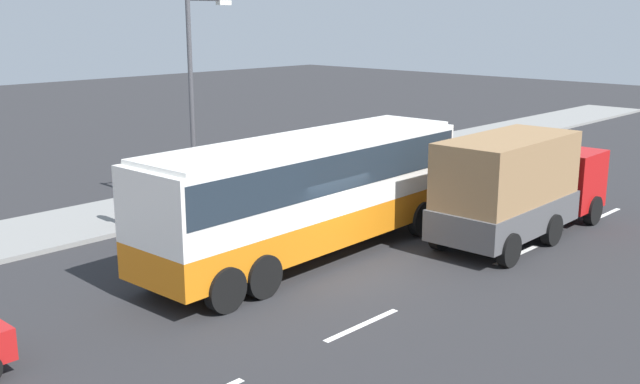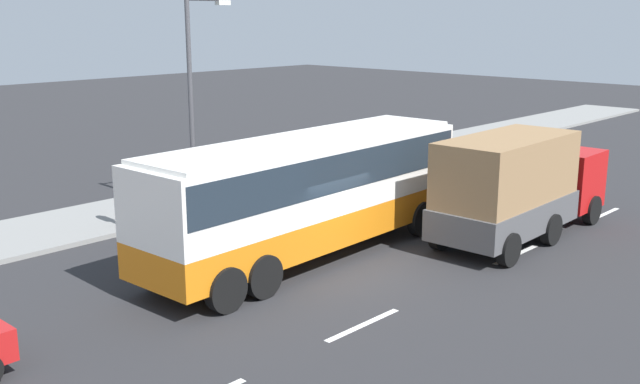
{
  "view_description": "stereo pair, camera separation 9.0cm",
  "coord_description": "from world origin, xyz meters",
  "px_view_note": "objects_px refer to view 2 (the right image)",
  "views": [
    {
      "loc": [
        -14.09,
        -12.97,
        6.74
      ],
      "look_at": [
        0.23,
        0.76,
        1.96
      ],
      "focal_mm": 41.36,
      "sensor_mm": 36.0,
      "label": 1
    },
    {
      "loc": [
        -14.15,
        -12.91,
        6.74
      ],
      "look_at": [
        0.23,
        0.76,
        1.96
      ],
      "focal_mm": 41.36,
      "sensor_mm": 36.0,
      "label": 2
    }
  ],
  "objects_px": {
    "pedestrian_at_crossing": "(120,194)",
    "street_lamp": "(195,89)",
    "cargo_truck": "(519,184)",
    "pedestrian_near_curb": "(326,153)",
    "coach_bus": "(309,184)"
  },
  "relations": [
    {
      "from": "coach_bus",
      "to": "pedestrian_at_crossing",
      "type": "bearing_deg",
      "value": 106.67
    },
    {
      "from": "pedestrian_at_crossing",
      "to": "cargo_truck",
      "type": "bearing_deg",
      "value": 124.1
    },
    {
      "from": "coach_bus",
      "to": "street_lamp",
      "type": "height_order",
      "value": "street_lamp"
    },
    {
      "from": "coach_bus",
      "to": "pedestrian_near_curb",
      "type": "height_order",
      "value": "coach_bus"
    },
    {
      "from": "coach_bus",
      "to": "pedestrian_near_curb",
      "type": "relative_size",
      "value": 6.38
    },
    {
      "from": "cargo_truck",
      "to": "pedestrian_near_curb",
      "type": "relative_size",
      "value": 4.37
    },
    {
      "from": "coach_bus",
      "to": "street_lamp",
      "type": "distance_m",
      "value": 6.61
    },
    {
      "from": "cargo_truck",
      "to": "pedestrian_at_crossing",
      "type": "relative_size",
      "value": 4.27
    },
    {
      "from": "coach_bus",
      "to": "street_lamp",
      "type": "xyz_separation_m",
      "value": [
        0.82,
        6.19,
        2.16
      ]
    },
    {
      "from": "cargo_truck",
      "to": "pedestrian_at_crossing",
      "type": "distance_m",
      "value": 12.5
    },
    {
      "from": "pedestrian_near_curb",
      "to": "pedestrian_at_crossing",
      "type": "height_order",
      "value": "pedestrian_at_crossing"
    },
    {
      "from": "cargo_truck",
      "to": "pedestrian_near_curb",
      "type": "distance_m",
      "value": 10.19
    },
    {
      "from": "cargo_truck",
      "to": "street_lamp",
      "type": "bearing_deg",
      "value": 115.85
    },
    {
      "from": "pedestrian_at_crossing",
      "to": "street_lamp",
      "type": "distance_m",
      "value": 4.34
    },
    {
      "from": "pedestrian_near_curb",
      "to": "pedestrian_at_crossing",
      "type": "xyz_separation_m",
      "value": [
        -9.97,
        -0.32,
        0.03
      ]
    }
  ]
}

